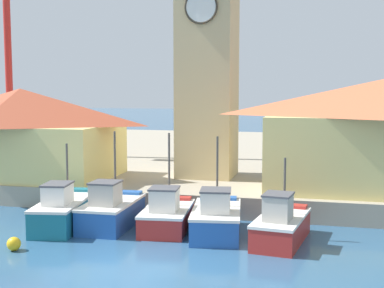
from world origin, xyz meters
TOP-DOWN VIEW (x-y plane):
  - ground_plane at (0.00, 0.00)m, footprint 300.00×300.00m
  - quay_wharf at (0.00, 28.32)m, footprint 120.00×40.00m
  - fishing_boat_far_left at (-4.93, 5.11)m, footprint 2.63×5.20m
  - fishing_boat_left_outer at (-2.77, 5.64)m, footprint 2.21×4.37m
  - fishing_boat_left_inner at (-0.11, 5.83)m, footprint 2.47×4.33m
  - fishing_boat_mid_left at (2.26, 5.53)m, footprint 2.73×4.67m
  - fishing_boat_center at (5.13, 5.02)m, footprint 2.33×4.45m
  - clock_tower at (-0.11, 14.33)m, footprint 3.79×3.79m
  - warehouse_left at (-11.08, 11.63)m, footprint 11.58×6.74m
  - port_crane_near at (-17.88, 21.22)m, footprint 2.00×9.33m
  - port_crane_far at (-2.49, 22.45)m, footprint 3.12×7.65m
  - mooring_buoy at (-5.10, 1.24)m, footprint 0.56×0.56m
  - dock_worker_near_tower at (5.21, 10.16)m, footprint 0.34×0.22m

SIDE VIEW (x-z plane):
  - ground_plane at x=0.00m, z-range 0.00..0.00m
  - mooring_buoy at x=-5.10m, z-range 0.00..0.56m
  - quay_wharf at x=0.00m, z-range 0.00..1.13m
  - fishing_boat_left_inner at x=-0.11m, z-range -1.51..2.89m
  - fishing_boat_center at x=5.13m, z-range -1.02..2.50m
  - fishing_boat_mid_left at x=2.26m, z-range -1.41..2.91m
  - fishing_boat_left_outer at x=-2.77m, z-range -1.44..3.00m
  - fishing_boat_far_left at x=-4.93m, z-range -1.14..2.71m
  - dock_worker_near_tower at x=5.21m, z-range 1.17..2.79m
  - warehouse_left at x=-11.08m, z-range 1.19..6.51m
  - port_crane_far at x=-2.49m, z-range -0.88..15.00m
  - port_crane_near at x=-17.88m, z-range -1.12..17.04m
  - clock_tower at x=-0.11m, z-range 0.74..17.05m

